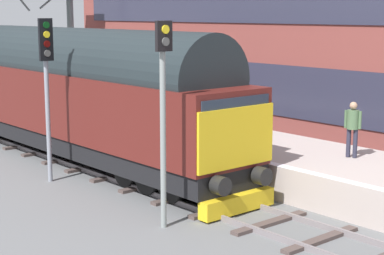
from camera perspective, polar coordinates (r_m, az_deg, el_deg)
ground_plane at (r=18.98m, az=-1.90°, el=-5.70°), size 140.00×140.00×0.00m
track_main at (r=18.97m, az=-1.90°, el=-5.53°), size 2.50×60.00×0.15m
station_platform at (r=21.22m, az=5.70°, el=-2.64°), size 4.00×44.00×1.01m
station_building at (r=29.06m, az=10.90°, el=10.83°), size 6.06×28.80×11.22m
diesel_locomotive at (r=24.16m, az=-12.19°, el=3.53°), size 2.74×19.59×4.68m
signal_post_near at (r=15.21m, az=-2.58°, el=2.20°), size 0.44×0.22×5.01m
signal_post_mid at (r=19.98m, az=-12.79°, el=4.39°), size 0.44×0.22×5.03m
waiting_passenger at (r=19.21m, az=14.09°, el=0.29°), size 0.43×0.49×1.64m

